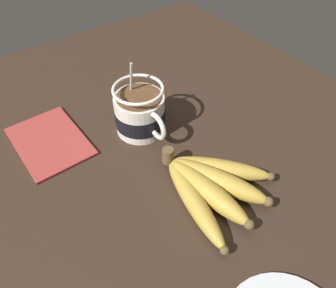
# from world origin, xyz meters

# --- Properties ---
(table) EXTENTS (0.95, 0.95, 0.03)m
(table) POSITION_xyz_m (0.00, 0.00, 0.01)
(table) COLOR #332319
(table) RESTS_ON ground
(coffee_mug) EXTENTS (0.13, 0.10, 0.14)m
(coffee_mug) POSITION_xyz_m (-0.03, 0.01, 0.07)
(coffee_mug) COLOR white
(coffee_mug) RESTS_ON table
(banana_bunch) EXTENTS (0.20, 0.18, 0.04)m
(banana_bunch) POSITION_xyz_m (0.17, 0.02, 0.04)
(banana_bunch) COLOR brown
(banana_bunch) RESTS_ON table
(napkin) EXTENTS (0.17, 0.12, 0.01)m
(napkin) POSITION_xyz_m (-0.10, -0.15, 0.03)
(napkin) COLOR #A33833
(napkin) RESTS_ON table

